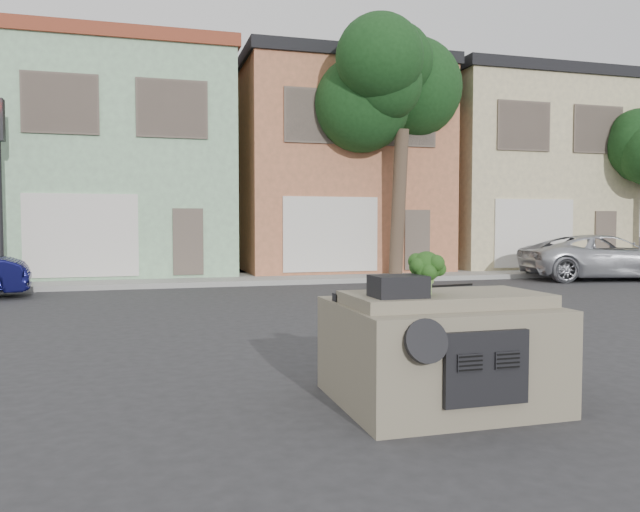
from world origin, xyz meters
name	(u,v)px	position (x,y,z in m)	size (l,w,h in m)	color
ground_plane	(345,346)	(0.00, 0.00, 0.00)	(120.00, 120.00, 0.00)	#303033
sidewalk	(239,279)	(0.00, 10.50, 0.07)	(40.00, 3.00, 0.15)	gray
townhouse_mint	(123,167)	(-3.50, 14.50, 3.77)	(7.20, 8.20, 7.55)	#91BC93
townhouse_tan	(327,172)	(4.00, 14.50, 3.77)	(7.20, 8.20, 7.55)	#B56C49
townhouse_beige	(499,176)	(11.50, 14.50, 3.77)	(7.20, 8.20, 7.55)	#C6B88A
silver_pickup	(604,280)	(11.34, 7.97, 0.00)	(2.39, 5.18, 1.44)	#B7B9C0
tree_near	(399,146)	(5.00, 9.80, 4.25)	(4.40, 4.00, 8.50)	#153816
car_dashboard	(437,347)	(0.00, -3.00, 0.56)	(2.00, 1.80, 1.12)	#746C58
instrument_hump	(398,286)	(-0.58, -3.35, 1.22)	(0.48, 0.38, 0.20)	black
wiper_arm	(446,286)	(0.28, -2.62, 1.13)	(0.70, 0.03, 0.02)	black
broccoli	(426,272)	(-0.23, -3.20, 1.33)	(0.34, 0.34, 0.42)	#1B3B12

